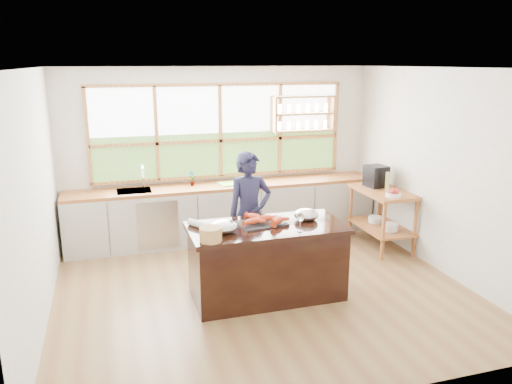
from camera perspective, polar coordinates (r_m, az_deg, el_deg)
name	(u,v)px	position (r m, az deg, el deg)	size (l,w,h in m)	color
ground_plane	(262,289)	(6.39, 0.67, -11.00)	(5.00, 5.00, 0.00)	olive
room_shell	(252,145)	(6.34, -0.46, 5.45)	(5.02, 4.52, 2.71)	silver
back_counter	(225,211)	(7.97, -3.62, -2.23)	(4.90, 0.63, 0.90)	beige
right_shelf_unit	(382,209)	(7.79, 14.23, -1.90)	(0.62, 1.10, 0.90)	#9A522B
island	(267,261)	(6.03, 1.26, -7.90)	(1.85, 0.90, 0.90)	black
cook	(250,214)	(6.55, -0.72, -2.54)	(0.60, 0.40, 1.66)	#1A1A35
potted_plant	(192,178)	(7.79, -7.34, 1.59)	(0.13, 0.09, 0.24)	slate
cutting_board	(232,183)	(7.88, -2.77, 1.00)	(0.40, 0.30, 0.01)	#75CB4A
espresso_machine	(376,176)	(7.88, 13.55, 1.77)	(0.29, 0.31, 0.33)	black
wine_bottle	(388,181)	(7.70, 14.81, 1.20)	(0.07, 0.07, 0.28)	#A0AF57
fruit_bowl	(394,193)	(7.39, 15.47, -0.15)	(0.22, 0.22, 0.11)	silver
slate_board	(261,223)	(5.93, 0.60, -3.60)	(0.55, 0.40, 0.02)	black
lobster_pile	(263,219)	(5.92, 0.81, -3.14)	(0.52, 0.44, 0.08)	red
mixing_bowl_left	(224,227)	(5.64, -3.68, -3.99)	(0.31, 0.31, 0.15)	#ACAFB3
mixing_bowl_right	(306,215)	(6.10, 5.75, -2.61)	(0.30, 0.30, 0.14)	#ACAFB3
wine_glass	(300,218)	(5.65, 5.08, -2.96)	(0.08, 0.08, 0.22)	white
wicker_basket	(211,234)	(5.37, -5.20, -4.86)	(0.24, 0.24, 0.15)	tan
parchment_roll	(198,224)	(5.84, -6.60, -3.67)	(0.08, 0.08, 0.30)	silver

